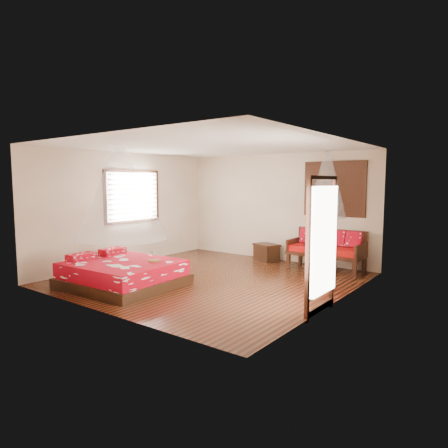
{
  "coord_description": "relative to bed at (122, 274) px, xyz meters",
  "views": [
    {
      "loc": [
        5.24,
        -6.51,
        2.06
      ],
      "look_at": [
        0.03,
        0.41,
        1.15
      ],
      "focal_mm": 32.0,
      "sensor_mm": 36.0,
      "label": 1
    }
  ],
  "objects": [
    {
      "name": "room",
      "position": [
        1.05,
        1.51,
        1.15
      ],
      "size": [
        5.54,
        5.54,
        2.84
      ],
      "color": "black",
      "rests_on": "ground"
    },
    {
      "name": "bed",
      "position": [
        0.0,
        0.0,
        0.0
      ],
      "size": [
        2.16,
        1.98,
        0.64
      ],
      "rotation": [
        0.0,
        0.0,
        0.05
      ],
      "color": "black",
      "rests_on": "floor"
    },
    {
      "name": "daybed",
      "position": [
        2.65,
        3.89,
        0.27
      ],
      "size": [
        1.72,
        0.77,
        0.94
      ],
      "color": "black",
      "rests_on": "floor"
    },
    {
      "name": "storage_chest",
      "position": [
        0.95,
        3.96,
        -0.03
      ],
      "size": [
        0.76,
        0.66,
        0.44
      ],
      "rotation": [
        0.0,
        0.0,
        -0.36
      ],
      "color": "black",
      "rests_on": "floor"
    },
    {
      "name": "shutter_panel",
      "position": [
        2.65,
        4.23,
        1.65
      ],
      "size": [
        1.52,
        0.06,
        1.32
      ],
      "color": "black",
      "rests_on": "wall_back"
    },
    {
      "name": "window_left",
      "position": [
        -1.66,
        1.71,
        1.45
      ],
      "size": [
        0.1,
        1.74,
        1.34
      ],
      "color": "black",
      "rests_on": "wall_left"
    },
    {
      "name": "glazed_door",
      "position": [
        3.76,
        0.91,
        0.82
      ],
      "size": [
        0.08,
        1.02,
        2.16
      ],
      "color": "black",
      "rests_on": "floor"
    },
    {
      "name": "wine_tray",
      "position": [
        0.51,
        0.37,
        0.3
      ],
      "size": [
        0.26,
        0.26,
        0.21
      ],
      "rotation": [
        0.0,
        0.0,
        0.29
      ],
      "color": "brown",
      "rests_on": "bed"
    },
    {
      "name": "mosquito_net_main",
      "position": [
        0.02,
        0.0,
        1.6
      ],
      "size": [
        1.78,
        1.78,
        1.8
      ],
      "primitive_type": "cone",
      "color": "white",
      "rests_on": "ceiling"
    },
    {
      "name": "mosquito_net_daybed",
      "position": [
        2.65,
        3.76,
        1.75
      ],
      "size": [
        0.91,
        0.91,
        1.5
      ],
      "primitive_type": "cone",
      "color": "white",
      "rests_on": "ceiling"
    }
  ]
}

